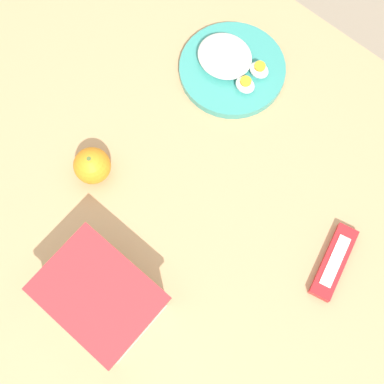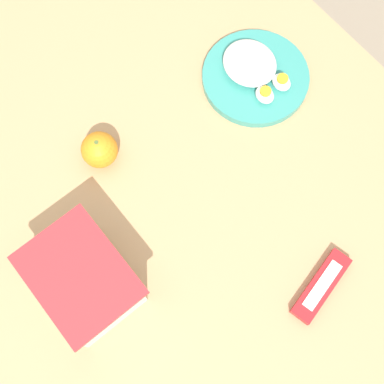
% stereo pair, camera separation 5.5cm
% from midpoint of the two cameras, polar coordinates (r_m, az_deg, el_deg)
% --- Properties ---
extents(ground_plane, '(10.00, 10.00, 0.00)m').
position_cam_midpoint_polar(ground_plane, '(1.72, 0.20, -6.98)').
color(ground_plane, gray).
extents(table, '(1.27, 0.95, 0.73)m').
position_cam_midpoint_polar(table, '(1.08, 0.31, 0.03)').
color(table, tan).
rests_on(table, ground_plane).
extents(food_container, '(0.19, 0.14, 0.11)m').
position_cam_midpoint_polar(food_container, '(0.94, -9.74, -9.44)').
color(food_container, white).
rests_on(food_container, table).
extents(orange_fruit, '(0.07, 0.07, 0.07)m').
position_cam_midpoint_polar(orange_fruit, '(1.01, -8.31, 4.36)').
color(orange_fruit, orange).
rests_on(orange_fruit, table).
extents(rice_plate, '(0.22, 0.22, 0.05)m').
position_cam_midpoint_polar(rice_plate, '(1.11, 8.15, 12.28)').
color(rice_plate, teal).
rests_on(rice_plate, table).
extents(candy_bar, '(0.07, 0.15, 0.02)m').
position_cam_midpoint_polar(candy_bar, '(0.99, 15.19, -9.79)').
color(candy_bar, red).
rests_on(candy_bar, table).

